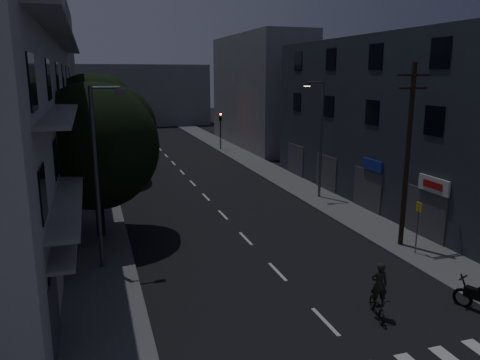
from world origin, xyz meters
TOP-DOWN VIEW (x-y plane):
  - ground at (0.00, 25.00)m, footprint 160.00×160.00m
  - sidewalk_left at (-7.50, 25.00)m, footprint 3.00×90.00m
  - sidewalk_right at (7.50, 25.00)m, footprint 3.00×90.00m
  - lane_markings at (0.00, 31.25)m, footprint 0.15×60.50m
  - building_left at (-11.98, 18.00)m, footprint 7.00×36.00m
  - building_right at (11.99, 14.00)m, footprint 6.19×28.00m
  - building_far_left at (-12.00, 48.00)m, footprint 6.00×20.00m
  - building_far_right at (12.00, 42.00)m, footprint 6.00×20.00m
  - building_far_end at (0.00, 70.00)m, footprint 24.00×8.00m
  - tree_near at (-7.28, 13.54)m, footprint 6.57×6.57m
  - tree_mid at (-7.27, 26.99)m, footprint 6.92×6.92m
  - tree_far at (-7.47, 32.99)m, footprint 5.94×5.94m
  - traffic_signal_far_right at (6.52, 39.64)m, footprint 0.28×0.37m
  - traffic_signal_far_left at (-6.71, 40.36)m, footprint 0.28×0.37m
  - street_lamp_left_near at (-7.31, 9.17)m, footprint 1.51×0.25m
  - street_lamp_right at (7.40, 17.20)m, footprint 1.51×0.25m
  - street_lamp_left_far at (-7.31, 31.08)m, footprint 1.51×0.25m
  - utility_pole at (7.12, 7.44)m, footprint 1.80×0.24m
  - bus_stop_sign at (7.06, 6.21)m, footprint 0.06×0.35m
  - motorcycle at (5.73, 0.85)m, footprint 0.98×1.96m
  - cyclist at (1.94, 1.72)m, footprint 1.02×1.75m

SIDE VIEW (x-z plane):
  - ground at x=0.00m, z-range 0.00..0.00m
  - lane_markings at x=0.00m, z-range 0.00..0.01m
  - sidewalk_left at x=-7.50m, z-range 0.00..0.15m
  - sidewalk_right at x=7.50m, z-range 0.00..0.15m
  - motorcycle at x=5.73m, z-range -0.14..1.19m
  - cyclist at x=1.94m, z-range -0.34..1.76m
  - bus_stop_sign at x=7.06m, z-range 0.63..3.15m
  - traffic_signal_far_right at x=6.52m, z-range 1.05..5.15m
  - traffic_signal_far_left at x=-6.71m, z-range 1.05..5.15m
  - street_lamp_left_near at x=-7.31m, z-range 0.60..8.60m
  - street_lamp_right at x=7.40m, z-range 0.60..8.60m
  - street_lamp_left_far at x=-7.31m, z-range 0.60..8.60m
  - tree_far at x=-7.47m, z-range 1.08..8.43m
  - utility_pole at x=7.12m, z-range 0.37..9.37m
  - building_far_end at x=0.00m, z-range 0.00..10.00m
  - tree_near at x=-7.28m, z-range 1.17..9.27m
  - tree_mid at x=-7.27m, z-range 1.21..9.73m
  - building_right at x=11.99m, z-range 0.00..11.00m
  - building_far_right at x=12.00m, z-range 0.00..13.00m
  - building_left at x=-11.98m, z-range -0.01..13.99m
  - building_far_left at x=-12.00m, z-range 0.00..16.00m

